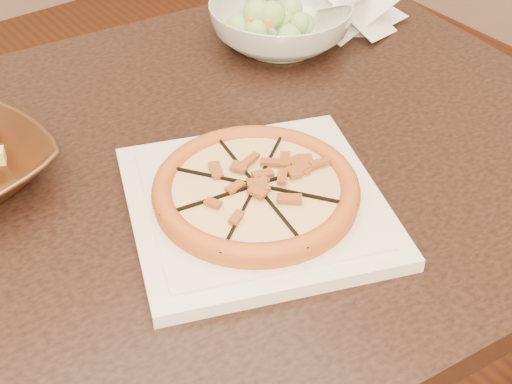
% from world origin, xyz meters
% --- Properties ---
extents(dining_table, '(1.42, 1.00, 0.75)m').
position_xyz_m(dining_table, '(-0.00, -0.16, 0.64)').
color(dining_table, black).
rests_on(dining_table, floor).
extents(plate, '(0.39, 0.39, 0.02)m').
position_xyz_m(plate, '(0.09, -0.30, 0.76)').
color(plate, silver).
rests_on(plate, dining_table).
extents(pizza, '(0.25, 0.25, 0.03)m').
position_xyz_m(pizza, '(0.09, -0.30, 0.78)').
color(pizza, '#AE4B1F').
rests_on(pizza, plate).
extents(salad_bowl, '(0.30, 0.30, 0.08)m').
position_xyz_m(salad_bowl, '(0.38, 0.03, 0.79)').
color(salad_bowl, silver).
rests_on(salad_bowl, dining_table).
extents(cling_film, '(0.18, 0.16, 0.05)m').
position_xyz_m(cling_film, '(0.54, 0.01, 0.78)').
color(cling_film, white).
rests_on(cling_film, dining_table).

